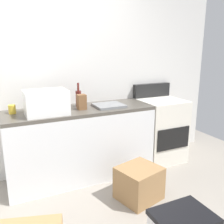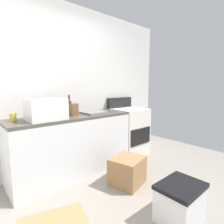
% 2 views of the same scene
% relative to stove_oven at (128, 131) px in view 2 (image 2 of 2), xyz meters
% --- Properties ---
extents(wall_back, '(5.00, 0.10, 2.60)m').
position_rel_stove_oven_xyz_m(wall_back, '(-1.52, 0.34, 0.83)').
color(wall_back, silver).
rests_on(wall_back, ground_plane).
extents(kitchen_counter, '(1.80, 0.60, 0.90)m').
position_rel_stove_oven_xyz_m(kitchen_counter, '(-1.22, -0.01, -0.02)').
color(kitchen_counter, silver).
rests_on(kitchen_counter, ground_plane).
extents(stove_oven, '(0.60, 0.61, 1.10)m').
position_rel_stove_oven_xyz_m(stove_oven, '(0.00, 0.00, 0.00)').
color(stove_oven, silver).
rests_on(stove_oven, ground_plane).
extents(microwave, '(0.46, 0.34, 0.27)m').
position_rel_stove_oven_xyz_m(microwave, '(-1.63, -0.10, 0.57)').
color(microwave, white).
rests_on(microwave, kitchen_counter).
extents(sink_basin, '(0.36, 0.32, 0.03)m').
position_rel_stove_oven_xyz_m(sink_basin, '(-0.85, -0.06, 0.45)').
color(sink_basin, slate).
rests_on(sink_basin, kitchen_counter).
extents(wine_bottle, '(0.07, 0.07, 0.30)m').
position_rel_stove_oven_xyz_m(wine_bottle, '(-1.19, 0.11, 0.54)').
color(wine_bottle, '#591E19').
rests_on(wine_bottle, kitchen_counter).
extents(coffee_mug, '(0.08, 0.08, 0.10)m').
position_rel_stove_oven_xyz_m(coffee_mug, '(-1.98, 0.09, 0.48)').
color(coffee_mug, gold).
rests_on(coffee_mug, kitchen_counter).
extents(knife_block, '(0.10, 0.10, 0.18)m').
position_rel_stove_oven_xyz_m(knife_block, '(-1.20, -0.04, 0.52)').
color(knife_block, brown).
rests_on(knife_block, kitchen_counter).
extents(cardboard_box_large, '(0.51, 0.49, 0.37)m').
position_rel_stove_oven_xyz_m(cardboard_box_large, '(-0.81, -0.76, -0.28)').
color(cardboard_box_large, olive).
rests_on(cardboard_box_large, ground_plane).
extents(storage_bin, '(0.46, 0.36, 0.38)m').
position_rel_stove_oven_xyz_m(storage_bin, '(-0.91, -1.58, -0.27)').
color(storage_bin, silver).
rests_on(storage_bin, ground_plane).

